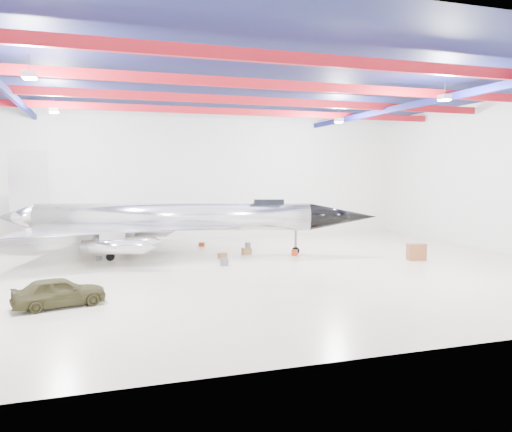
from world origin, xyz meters
name	(u,v)px	position (x,y,z in m)	size (l,w,h in m)	color
floor	(232,270)	(0.00, 0.00, 0.00)	(40.00, 40.00, 0.00)	beige
wall_back	(187,176)	(0.00, 15.00, 5.50)	(40.00, 40.00, 0.00)	silver
wall_right	(505,176)	(20.00, 0.00, 5.50)	(30.00, 30.00, 0.00)	silver
ceiling	(231,81)	(0.00, 0.00, 11.00)	(40.00, 40.00, 0.00)	#0A0F38
ceiling_structure	(231,93)	(0.00, 0.00, 10.32)	(39.50, 29.50, 1.08)	maroon
jet_aircraft	(173,221)	(-2.52, 6.49, 2.39)	(26.08, 18.98, 7.28)	silver
jeep	(59,292)	(-9.19, -5.68, 0.65)	(1.54, 3.83, 1.31)	#37351B
desk	(416,252)	(12.41, -0.61, 0.54)	(1.19, 0.59, 1.09)	brown
toolbox_red	(202,244)	(0.18, 9.80, 0.15)	(0.44, 0.35, 0.31)	#AA2E11
engine_drum	(224,262)	(-0.10, 1.38, 0.23)	(0.51, 0.51, 0.46)	#59595B
parts_bin	(247,251)	(2.44, 5.06, 0.22)	(0.62, 0.50, 0.44)	olive
crate_small	(99,258)	(-7.51, 5.78, 0.13)	(0.37, 0.29, 0.26)	#59595B
tool_chest	(294,253)	(5.49, 3.62, 0.20)	(0.44, 0.44, 0.40)	#AA2E11
oil_barrel	(222,256)	(0.40, 3.95, 0.18)	(0.53, 0.42, 0.37)	olive
spares_box	(248,245)	(3.41, 7.97, 0.21)	(0.46, 0.46, 0.41)	#59595B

